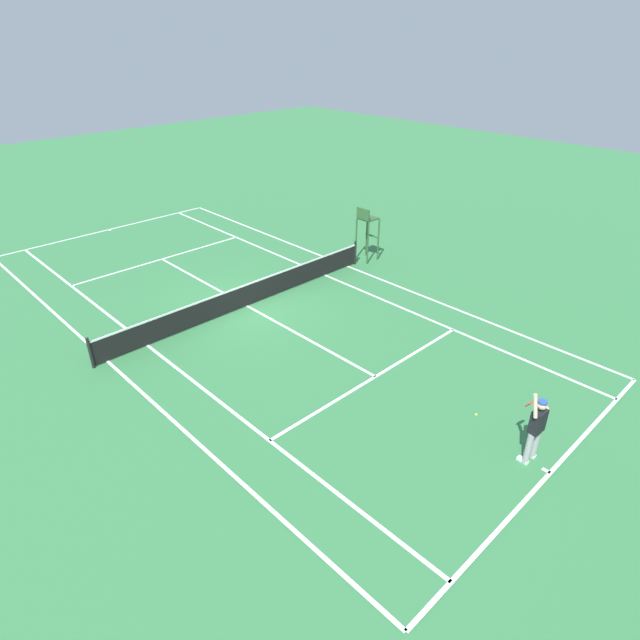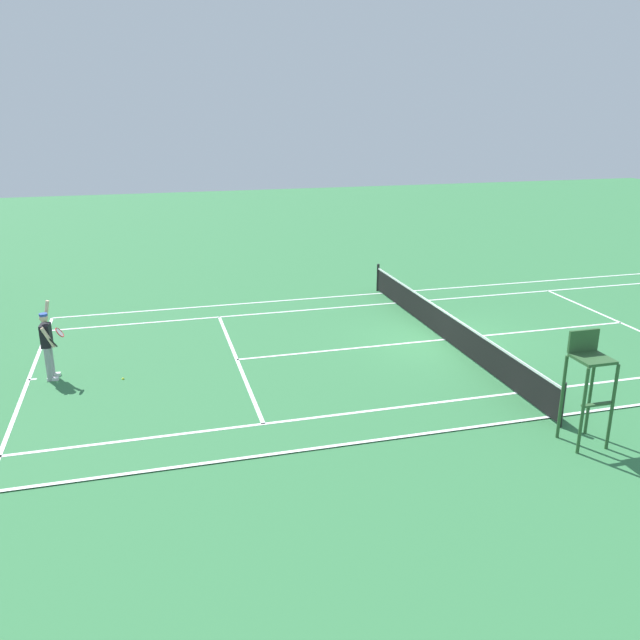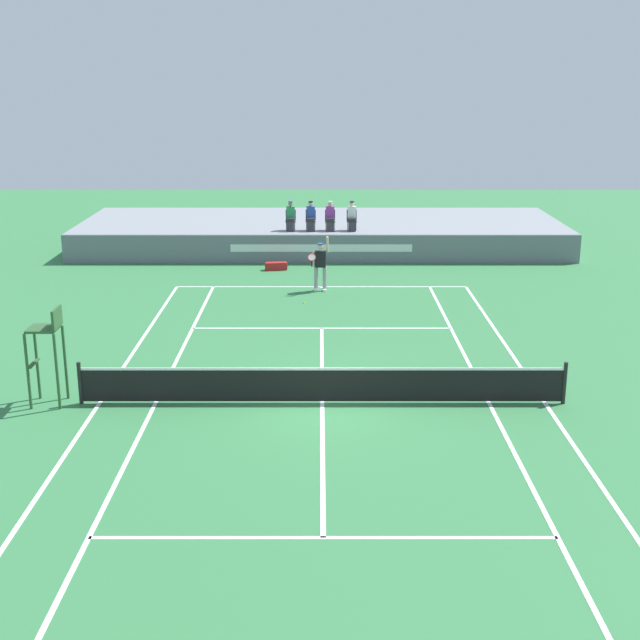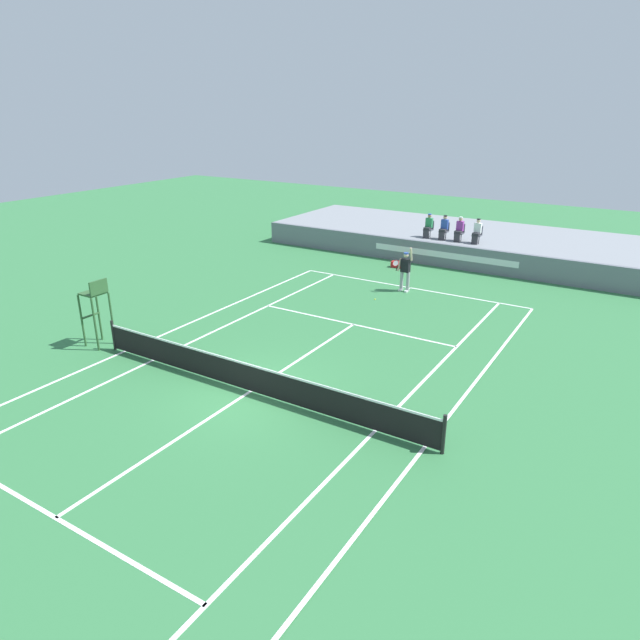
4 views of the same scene
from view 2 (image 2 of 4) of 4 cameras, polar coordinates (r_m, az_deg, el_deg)
ground_plane at (r=20.50m, az=10.73°, el=-1.75°), size 80.00×80.00×0.00m
court at (r=20.50m, az=10.74°, el=-1.72°), size 11.08×23.88×0.03m
net at (r=20.33m, az=10.82°, el=-0.37°), size 11.98×0.10×1.07m
tennis_player at (r=18.38m, az=-22.63°, el=-1.91°), size 0.78×0.62×2.08m
tennis_ball at (r=18.01m, az=-16.78°, el=-4.93°), size 0.07×0.07×0.07m
umpire_chair at (r=14.69m, az=22.32°, el=-4.40°), size 0.77×0.77×2.44m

